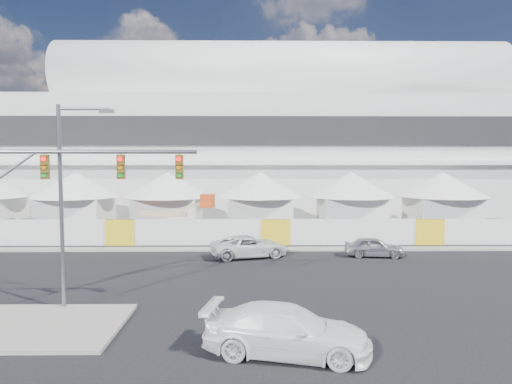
{
  "coord_description": "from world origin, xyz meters",
  "views": [
    {
      "loc": [
        4.08,
        -20.53,
        6.57
      ],
      "look_at": [
        4.44,
        10.0,
        4.44
      ],
      "focal_mm": 32.0,
      "sensor_mm": 36.0,
      "label": 1
    }
  ],
  "objects_px": {
    "boom_lift": "(158,227)",
    "lot_car_c": "(32,227)",
    "traffic_mast": "(23,210)",
    "sedan_silver": "(374,247)",
    "lot_car_a": "(399,228)",
    "streetlight_median": "(66,192)",
    "pickup_near": "(287,330)",
    "lot_car_b": "(500,226)",
    "pickup_curb": "(249,246)"
  },
  "relations": [
    {
      "from": "boom_lift",
      "to": "lot_car_c",
      "type": "bearing_deg",
      "value": -178.05
    },
    {
      "from": "traffic_mast",
      "to": "boom_lift",
      "type": "relative_size",
      "value": 1.28
    },
    {
      "from": "sedan_silver",
      "to": "lot_car_c",
      "type": "bearing_deg",
      "value": 78.27
    },
    {
      "from": "lot_car_a",
      "to": "boom_lift",
      "type": "relative_size",
      "value": 0.59
    },
    {
      "from": "sedan_silver",
      "to": "lot_car_a",
      "type": "bearing_deg",
      "value": -21.12
    },
    {
      "from": "sedan_silver",
      "to": "streetlight_median",
      "type": "height_order",
      "value": "streetlight_median"
    },
    {
      "from": "pickup_near",
      "to": "lot_car_b",
      "type": "xyz_separation_m",
      "value": [
        20.76,
        24.51,
        -0.05
      ]
    },
    {
      "from": "lot_car_a",
      "to": "traffic_mast",
      "type": "xyz_separation_m",
      "value": [
        -22.5,
        -19.14,
        3.67
      ]
    },
    {
      "from": "lot_car_b",
      "to": "boom_lift",
      "type": "xyz_separation_m",
      "value": [
        -29.73,
        -1.71,
        0.25
      ]
    },
    {
      "from": "pickup_curb",
      "to": "boom_lift",
      "type": "relative_size",
      "value": 0.68
    },
    {
      "from": "sedan_silver",
      "to": "pickup_near",
      "type": "height_order",
      "value": "pickup_near"
    },
    {
      "from": "streetlight_median",
      "to": "lot_car_c",
      "type": "bearing_deg",
      "value": 119.13
    },
    {
      "from": "lot_car_b",
      "to": "boom_lift",
      "type": "relative_size",
      "value": 0.59
    },
    {
      "from": "pickup_near",
      "to": "streetlight_median",
      "type": "xyz_separation_m",
      "value": [
        -9.2,
        4.7,
        4.38
      ]
    },
    {
      "from": "sedan_silver",
      "to": "streetlight_median",
      "type": "relative_size",
      "value": 0.45
    },
    {
      "from": "pickup_curb",
      "to": "boom_lift",
      "type": "distance_m",
      "value": 10.54
    },
    {
      "from": "lot_car_a",
      "to": "streetlight_median",
      "type": "relative_size",
      "value": 0.52
    },
    {
      "from": "pickup_near",
      "to": "streetlight_median",
      "type": "distance_m",
      "value": 11.22
    },
    {
      "from": "lot_car_c",
      "to": "traffic_mast",
      "type": "height_order",
      "value": "traffic_mast"
    },
    {
      "from": "pickup_curb",
      "to": "lot_car_b",
      "type": "bearing_deg",
      "value": -84.09
    },
    {
      "from": "lot_car_b",
      "to": "boom_lift",
      "type": "distance_m",
      "value": 29.78
    },
    {
      "from": "traffic_mast",
      "to": "sedan_silver",
      "type": "bearing_deg",
      "value": 31.33
    },
    {
      "from": "pickup_curb",
      "to": "boom_lift",
      "type": "bearing_deg",
      "value": 30.51
    },
    {
      "from": "sedan_silver",
      "to": "boom_lift",
      "type": "bearing_deg",
      "value": 72.9
    },
    {
      "from": "sedan_silver",
      "to": "boom_lift",
      "type": "height_order",
      "value": "boom_lift"
    },
    {
      "from": "pickup_near",
      "to": "streetlight_median",
      "type": "bearing_deg",
      "value": 74.32
    },
    {
      "from": "pickup_curb",
      "to": "boom_lift",
      "type": "height_order",
      "value": "boom_lift"
    },
    {
      "from": "streetlight_median",
      "to": "lot_car_b",
      "type": "bearing_deg",
      "value": 33.47
    },
    {
      "from": "traffic_mast",
      "to": "streetlight_median",
      "type": "height_order",
      "value": "streetlight_median"
    },
    {
      "from": "lot_car_b",
      "to": "lot_car_c",
      "type": "distance_m",
      "value": 41.26
    },
    {
      "from": "lot_car_c",
      "to": "sedan_silver",
      "type": "bearing_deg",
      "value": -101.62
    },
    {
      "from": "lot_car_b",
      "to": "boom_lift",
      "type": "bearing_deg",
      "value": 105.39
    },
    {
      "from": "lot_car_c",
      "to": "streetlight_median",
      "type": "distance_m",
      "value": 23.64
    },
    {
      "from": "traffic_mast",
      "to": "streetlight_median",
      "type": "xyz_separation_m",
      "value": [
        1.8,
        0.2,
        0.78
      ]
    },
    {
      "from": "lot_car_a",
      "to": "lot_car_b",
      "type": "height_order",
      "value": "lot_car_b"
    },
    {
      "from": "pickup_curb",
      "to": "lot_car_c",
      "type": "distance_m",
      "value": 21.37
    },
    {
      "from": "lot_car_a",
      "to": "lot_car_b",
      "type": "xyz_separation_m",
      "value": [
        9.26,
        0.87,
        0.02
      ]
    },
    {
      "from": "sedan_silver",
      "to": "lot_car_b",
      "type": "xyz_separation_m",
      "value": [
        13.58,
        8.95,
        0.1
      ]
    },
    {
      "from": "sedan_silver",
      "to": "pickup_curb",
      "type": "relative_size",
      "value": 0.75
    },
    {
      "from": "lot_car_a",
      "to": "traffic_mast",
      "type": "height_order",
      "value": "traffic_mast"
    },
    {
      "from": "sedan_silver",
      "to": "pickup_curb",
      "type": "height_order",
      "value": "pickup_curb"
    },
    {
      "from": "sedan_silver",
      "to": "pickup_near",
      "type": "bearing_deg",
      "value": 162.3
    },
    {
      "from": "traffic_mast",
      "to": "streetlight_median",
      "type": "bearing_deg",
      "value": 6.34
    },
    {
      "from": "streetlight_median",
      "to": "boom_lift",
      "type": "height_order",
      "value": "streetlight_median"
    },
    {
      "from": "pickup_near",
      "to": "lot_car_b",
      "type": "relative_size",
      "value": 1.24
    },
    {
      "from": "pickup_near",
      "to": "boom_lift",
      "type": "distance_m",
      "value": 24.51
    },
    {
      "from": "lot_car_b",
      "to": "lot_car_a",
      "type": "bearing_deg",
      "value": 107.48
    },
    {
      "from": "sedan_silver",
      "to": "streetlight_median",
      "type": "bearing_deg",
      "value": 130.61
    },
    {
      "from": "pickup_curb",
      "to": "lot_car_a",
      "type": "height_order",
      "value": "lot_car_a"
    },
    {
      "from": "lot_car_a",
      "to": "sedan_silver",
      "type": "bearing_deg",
      "value": -168.77
    }
  ]
}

